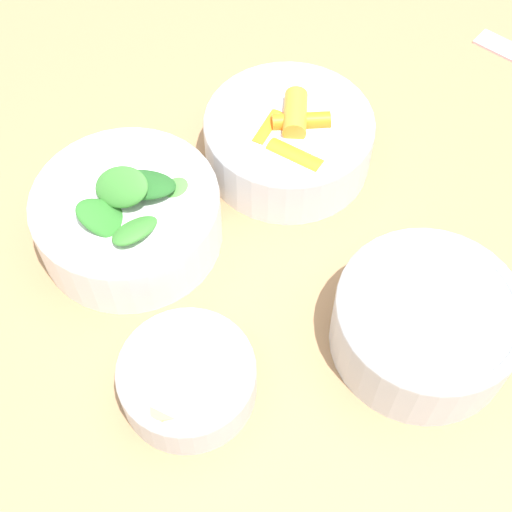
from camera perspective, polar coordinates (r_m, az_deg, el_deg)
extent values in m
plane|color=gray|center=(1.35, 0.48, -18.89)|extent=(10.00, 10.00, 0.00)
cube|color=#99724C|center=(0.66, 0.93, -2.30)|extent=(1.15, 1.00, 0.03)
cube|color=olive|center=(1.39, -0.09, 13.70)|extent=(0.06, 0.06, 0.73)
cylinder|color=silver|center=(0.71, 2.59, 9.13)|extent=(0.16, 0.16, 0.05)
torus|color=silver|center=(0.69, 2.68, 10.65)|extent=(0.16, 0.16, 0.01)
cylinder|color=orange|center=(0.69, 0.91, 9.72)|extent=(0.04, 0.05, 0.02)
cylinder|color=orange|center=(0.73, 3.90, 12.36)|extent=(0.05, 0.05, 0.02)
cylinder|color=orange|center=(0.67, 3.09, 7.64)|extent=(0.06, 0.04, 0.02)
cylinder|color=orange|center=(0.69, 1.64, 8.79)|extent=(0.05, 0.05, 0.02)
cylinder|color=orange|center=(0.71, 3.74, 10.73)|extent=(0.05, 0.03, 0.02)
cylinder|color=orange|center=(0.69, 3.16, 11.29)|extent=(0.05, 0.05, 0.02)
cylinder|color=orange|center=(0.69, 3.64, 10.70)|extent=(0.05, 0.05, 0.02)
cylinder|color=white|center=(0.66, -10.14, 2.98)|extent=(0.17, 0.17, 0.06)
torus|color=white|center=(0.64, -10.52, 4.50)|extent=(0.17, 0.17, 0.01)
ellipsoid|color=#2D7028|center=(0.62, -11.82, 2.87)|extent=(0.07, 0.06, 0.04)
ellipsoid|color=#235B23|center=(0.62, -11.65, 1.34)|extent=(0.04, 0.03, 0.02)
ellipsoid|color=#3D8433|center=(0.62, -9.65, 2.14)|extent=(0.06, 0.07, 0.05)
ellipsoid|color=#4C933D|center=(0.65, -6.76, 5.32)|extent=(0.06, 0.06, 0.02)
ellipsoid|color=#3D8433|center=(0.62, -10.74, 5.44)|extent=(0.07, 0.06, 0.05)
ellipsoid|color=#4C933D|center=(0.64, -7.30, 4.84)|extent=(0.04, 0.05, 0.02)
ellipsoid|color=#235B23|center=(0.63, -9.12, 5.67)|extent=(0.07, 0.07, 0.03)
cylinder|color=silver|center=(0.60, 13.33, -5.38)|extent=(0.15, 0.15, 0.06)
torus|color=silver|center=(0.58, 13.89, -3.99)|extent=(0.15, 0.15, 0.01)
cylinder|color=brown|center=(0.61, 13.16, -5.79)|extent=(0.14, 0.14, 0.03)
ellipsoid|color=#AD7551|center=(0.62, 16.25, -1.37)|extent=(0.01, 0.01, 0.01)
ellipsoid|color=#8E5B3D|center=(0.60, 13.89, -4.36)|extent=(0.01, 0.01, 0.01)
ellipsoid|color=#AD7551|center=(0.61, 13.75, -1.48)|extent=(0.01, 0.01, 0.01)
ellipsoid|color=#8E5B3D|center=(0.61, 10.21, -0.67)|extent=(0.01, 0.01, 0.01)
ellipsoid|color=#A36B4C|center=(0.58, 9.61, -5.55)|extent=(0.01, 0.01, 0.01)
ellipsoid|color=#A36B4C|center=(0.60, 18.46, -6.08)|extent=(0.01, 0.01, 0.01)
ellipsoid|color=#8E5B3D|center=(0.58, 14.80, -7.57)|extent=(0.01, 0.01, 0.01)
ellipsoid|color=#AD7551|center=(0.57, 10.30, -7.63)|extent=(0.01, 0.01, 0.01)
ellipsoid|color=#A36B4C|center=(0.58, 9.82, -4.76)|extent=(0.01, 0.01, 0.01)
ellipsoid|color=#8E5B3D|center=(0.59, 8.40, -2.62)|extent=(0.01, 0.01, 0.01)
ellipsoid|color=#8E5B3D|center=(0.58, 11.90, -6.75)|extent=(0.01, 0.01, 0.01)
ellipsoid|color=#8E5B3D|center=(0.60, 16.95, -6.22)|extent=(0.01, 0.01, 0.01)
ellipsoid|color=#A36B4C|center=(0.60, 17.89, -5.58)|extent=(0.01, 0.01, 0.01)
ellipsoid|color=#AD7551|center=(0.58, 13.43, -8.47)|extent=(0.01, 0.01, 0.01)
ellipsoid|color=#A36B4C|center=(0.59, 8.01, -3.01)|extent=(0.01, 0.01, 0.01)
ellipsoid|color=#AD7551|center=(0.57, 14.48, -9.19)|extent=(0.01, 0.01, 0.01)
cylinder|color=#E0A88E|center=(0.61, 16.31, -2.12)|extent=(0.03, 0.03, 0.01)
cylinder|color=#E0A88E|center=(0.59, 14.05, -3.64)|extent=(0.03, 0.03, 0.01)
cylinder|color=tan|center=(0.61, 15.45, -1.47)|extent=(0.02, 0.02, 0.01)
cylinder|color=silver|center=(0.58, -5.47, -9.84)|extent=(0.11, 0.11, 0.04)
torus|color=silver|center=(0.56, -5.63, -9.06)|extent=(0.11, 0.11, 0.01)
cube|color=tan|center=(0.58, -8.26, -9.68)|extent=(0.06, 0.05, 0.02)
cube|color=tan|center=(0.56, -6.51, -11.14)|extent=(0.06, 0.06, 0.02)
cube|color=tan|center=(0.57, -5.64, -9.63)|extent=(0.06, 0.06, 0.01)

